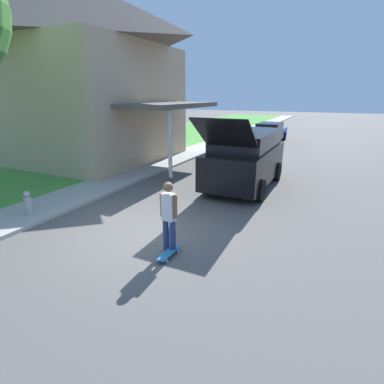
{
  "coord_description": "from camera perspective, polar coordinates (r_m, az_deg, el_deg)",
  "views": [
    {
      "loc": [
        4.25,
        -5.74,
        3.33
      ],
      "look_at": [
        0.98,
        0.97,
        0.9
      ],
      "focal_mm": 28.0,
      "sensor_mm": 36.0,
      "label": 1
    }
  ],
  "objects": [
    {
      "name": "car_down_street",
      "position": [
        23.27,
        14.56,
        10.93
      ],
      "size": [
        1.92,
        4.6,
        1.38
      ],
      "color": "navy",
      "rests_on": "ground_plane"
    },
    {
      "name": "house",
      "position": [
        17.52,
        -21.12,
        21.15
      ],
      "size": [
        11.44,
        8.35,
        8.71
      ],
      "color": "tan",
      "rests_on": "lawn"
    },
    {
      "name": "fire_hydrant",
      "position": [
        9.57,
        -28.73,
        -1.86
      ],
      "size": [
        0.2,
        0.2,
        0.7
      ],
      "color": "#99999E",
      "rests_on": "sidewalk"
    },
    {
      "name": "suv_parked",
      "position": [
        11.36,
        10.18,
        6.4
      ],
      "size": [
        2.12,
        5.28,
        2.73
      ],
      "color": "black",
      "rests_on": "ground_plane"
    },
    {
      "name": "lawn",
      "position": [
        17.28,
        -19.96,
        5.98
      ],
      "size": [
        10.0,
        80.0,
        0.08
      ],
      "color": "#478E38",
      "rests_on": "ground_plane"
    },
    {
      "name": "skateboard",
      "position": [
        6.61,
        -4.47,
        -11.45
      ],
      "size": [
        0.23,
        0.77,
        0.1
      ],
      "color": "#236B99",
      "rests_on": "ground_plane"
    },
    {
      "name": "sidewalk",
      "position": [
        14.5,
        -7.61,
        4.8
      ],
      "size": [
        1.8,
        80.0,
        0.1
      ],
      "color": "#9E9E99",
      "rests_on": "ground_plane"
    },
    {
      "name": "ground_plane",
      "position": [
        7.88,
        -9.61,
        -7.23
      ],
      "size": [
        120.0,
        120.0,
        0.0
      ],
      "primitive_type": "plane",
      "color": "#54514F"
    },
    {
      "name": "skateboarder",
      "position": [
        6.43,
        -4.44,
        -4.35
      ],
      "size": [
        0.41,
        0.21,
        1.62
      ],
      "color": "navy",
      "rests_on": "ground_plane"
    }
  ]
}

